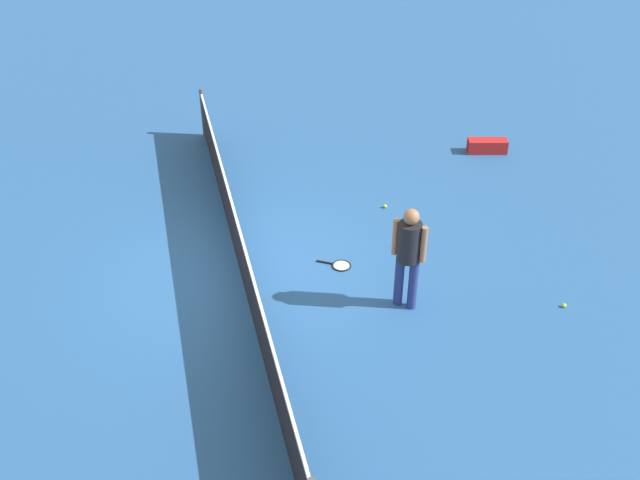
% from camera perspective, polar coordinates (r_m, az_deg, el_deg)
% --- Properties ---
extents(ground_plane, '(40.00, 40.00, 0.00)m').
position_cam_1_polar(ground_plane, '(11.97, -6.13, -2.40)').
color(ground_plane, '#265693').
extents(court_net, '(10.09, 0.09, 1.07)m').
position_cam_1_polar(court_net, '(11.67, -6.28, -0.43)').
color(court_net, '#4C4C51').
rests_on(court_net, ground_plane).
extents(player_near_side, '(0.48, 0.48, 1.70)m').
position_cam_1_polar(player_near_side, '(10.70, 6.85, -0.81)').
color(player_near_side, navy).
rests_on(player_near_side, ground_plane).
extents(tennis_racket_near_player, '(0.45, 0.59, 0.03)m').
position_cam_1_polar(tennis_racket_near_player, '(12.01, 1.55, -1.96)').
color(tennis_racket_near_player, black).
rests_on(tennis_racket_near_player, ground_plane).
extents(tennis_ball_near_player, '(0.07, 0.07, 0.07)m').
position_cam_1_polar(tennis_ball_near_player, '(11.76, 18.33, -4.81)').
color(tennis_ball_near_player, '#C6E033').
rests_on(tennis_ball_near_player, ground_plane).
extents(tennis_ball_by_net, '(0.07, 0.07, 0.07)m').
position_cam_1_polar(tennis_ball_by_net, '(12.40, 6.67, -0.77)').
color(tennis_ball_by_net, '#C6E033').
rests_on(tennis_ball_by_net, ground_plane).
extents(tennis_ball_midcourt, '(0.07, 0.07, 0.07)m').
position_cam_1_polar(tennis_ball_midcourt, '(13.52, 5.05, 2.61)').
color(tennis_ball_midcourt, '#C6E033').
rests_on(tennis_ball_midcourt, ground_plane).
extents(equipment_bag, '(0.46, 0.84, 0.28)m').
position_cam_1_polar(equipment_bag, '(15.68, 12.65, 7.10)').
color(equipment_bag, '#B21E1E').
rests_on(equipment_bag, ground_plane).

